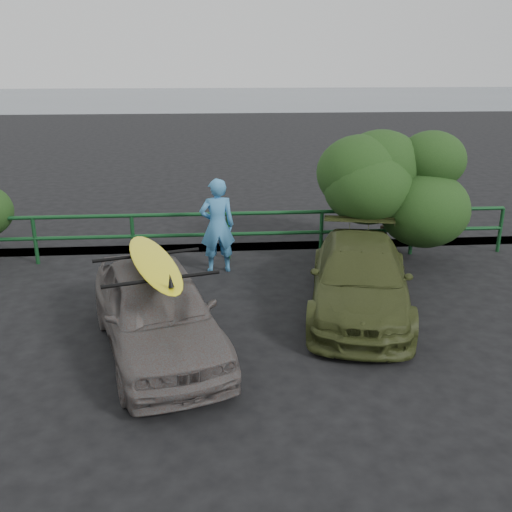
{
  "coord_description": "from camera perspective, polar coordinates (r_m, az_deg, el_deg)",
  "views": [
    {
      "loc": [
        0.66,
        -6.58,
        4.06
      ],
      "look_at": [
        1.38,
        2.33,
        0.97
      ],
      "focal_mm": 40.0,
      "sensor_mm": 36.0,
      "label": 1
    }
  ],
  "objects": [
    {
      "name": "ground",
      "position": [
        7.76,
        -9.01,
        -12.74
      ],
      "size": [
        80.0,
        80.0,
        0.0
      ],
      "primitive_type": "plane",
      "color": "black"
    },
    {
      "name": "ocean",
      "position": [
        66.71,
        -5.35,
        15.51
      ],
      "size": [
        200.0,
        200.0,
        0.0
      ],
      "primitive_type": "plane",
      "color": "slate",
      "rests_on": "ground"
    },
    {
      "name": "guardrail",
      "position": [
        12.13,
        -7.52,
        1.93
      ],
      "size": [
        14.0,
        0.08,
        1.04
      ],
      "primitive_type": null,
      "color": "#13441F",
      "rests_on": "ground"
    },
    {
      "name": "shrub_right",
      "position": [
        13.14,
        14.89,
        6.17
      ],
      "size": [
        3.2,
        2.4,
        2.54
      ],
      "primitive_type": null,
      "color": "#224218",
      "rests_on": "ground"
    },
    {
      "name": "sedan",
      "position": [
        8.35,
        -9.89,
        -5.37
      ],
      "size": [
        2.53,
        4.07,
        1.29
      ],
      "primitive_type": "imported",
      "rotation": [
        0.0,
        0.0,
        0.28
      ],
      "color": "#5D5653",
      "rests_on": "ground"
    },
    {
      "name": "olive_vehicle",
      "position": [
        9.75,
        10.34,
        -2.15
      ],
      "size": [
        2.5,
        4.28,
        1.16
      ],
      "primitive_type": "imported",
      "rotation": [
        0.0,
        0.0,
        -0.23
      ],
      "color": "#3C441E",
      "rests_on": "ground"
    },
    {
      "name": "man",
      "position": [
        11.29,
        -3.89,
        3.03
      ],
      "size": [
        0.75,
        0.54,
        1.9
      ],
      "primitive_type": "imported",
      "rotation": [
        0.0,
        0.0,
        3.28
      ],
      "color": "#428EC8",
      "rests_on": "ground"
    },
    {
      "name": "roof_rack",
      "position": [
        8.1,
        -10.16,
        -1.03
      ],
      "size": [
        1.82,
        1.5,
        0.05
      ],
      "primitive_type": null,
      "rotation": [
        0.0,
        0.0,
        0.28
      ],
      "color": "black",
      "rests_on": "sedan"
    },
    {
      "name": "surfboard",
      "position": [
        8.08,
        -10.19,
        -0.6
      ],
      "size": [
        1.25,
        2.67,
        0.08
      ],
      "primitive_type": "ellipsoid",
      "rotation": [
        0.0,
        0.0,
        0.28
      ],
      "color": "yellow",
      "rests_on": "roof_rack"
    }
  ]
}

